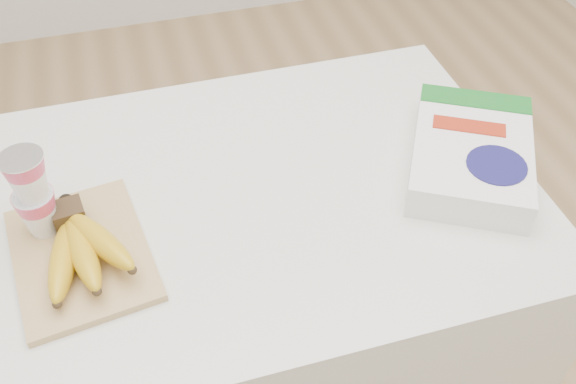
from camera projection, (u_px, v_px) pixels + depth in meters
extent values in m
cube|color=silver|center=(243.00, 324.00, 1.36)|extent=(1.03, 0.69, 0.77)
cube|color=tan|center=(81.00, 254.00, 0.98)|extent=(0.23, 0.29, 0.01)
cube|color=#382816|center=(68.00, 214.00, 1.00)|extent=(0.05, 0.05, 0.03)
ellipsoid|color=gold|center=(63.00, 259.00, 0.94)|extent=(0.06, 0.18, 0.05)
sphere|color=#382816|center=(57.00, 304.00, 0.89)|extent=(0.01, 0.01, 0.01)
ellipsoid|color=gold|center=(82.00, 252.00, 0.95)|extent=(0.07, 0.18, 0.05)
sphere|color=#382816|center=(97.00, 291.00, 0.89)|extent=(0.01, 0.01, 0.01)
ellipsoid|color=gold|center=(99.00, 240.00, 0.95)|extent=(0.12, 0.17, 0.05)
sphere|color=#382816|center=(132.00, 270.00, 0.91)|extent=(0.01, 0.01, 0.01)
cylinder|color=silver|center=(20.00, 158.00, 0.90)|extent=(0.07, 0.07, 0.00)
cube|color=white|center=(471.00, 154.00, 1.11)|extent=(0.31, 0.35, 0.06)
cube|color=#176921|center=(476.00, 99.00, 1.17)|extent=(0.20, 0.14, 0.00)
cylinder|color=#191652|center=(497.00, 165.00, 1.04)|extent=(0.13, 0.13, 0.00)
cube|color=#A72713|center=(469.00, 126.00, 1.12)|extent=(0.13, 0.09, 0.00)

